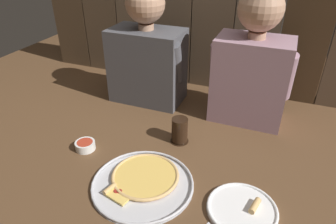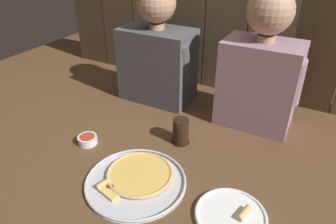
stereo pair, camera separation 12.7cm
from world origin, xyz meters
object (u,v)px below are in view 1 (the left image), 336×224
(drinking_glass, at_px, (180,130))
(diner_left, at_px, (147,49))
(pizza_tray, at_px, (143,181))
(diner_right, at_px, (253,60))
(dipping_bowl, at_px, (85,145))
(dinner_plate, at_px, (242,209))

(drinking_glass, distance_m, diner_left, 0.51)
(pizza_tray, bearing_deg, drinking_glass, 82.82)
(pizza_tray, xyz_separation_m, diner_right, (0.28, 0.63, 0.30))
(diner_right, bearing_deg, diner_left, 179.99)
(dipping_bowl, distance_m, diner_left, 0.60)
(pizza_tray, height_order, drinking_glass, drinking_glass)
(dipping_bowl, height_order, diner_right, diner_right)
(dinner_plate, distance_m, dipping_bowl, 0.71)
(drinking_glass, bearing_deg, diner_right, 53.42)
(dinner_plate, height_order, dipping_bowl, dipping_bowl)
(dipping_bowl, bearing_deg, diner_right, 41.37)
(dinner_plate, height_order, drinking_glass, drinking_glass)
(diner_right, bearing_deg, drinking_glass, -126.58)
(dinner_plate, distance_m, diner_left, 0.95)
(drinking_glass, distance_m, dipping_bowl, 0.42)
(dinner_plate, distance_m, diner_right, 0.70)
(drinking_glass, bearing_deg, diner_left, 133.28)
(pizza_tray, distance_m, dipping_bowl, 0.34)
(pizza_tray, relative_size, dipping_bowl, 4.44)
(dipping_bowl, bearing_deg, dinner_plate, -7.52)
(dipping_bowl, bearing_deg, drinking_glass, 29.76)
(diner_left, relative_size, diner_right, 0.97)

